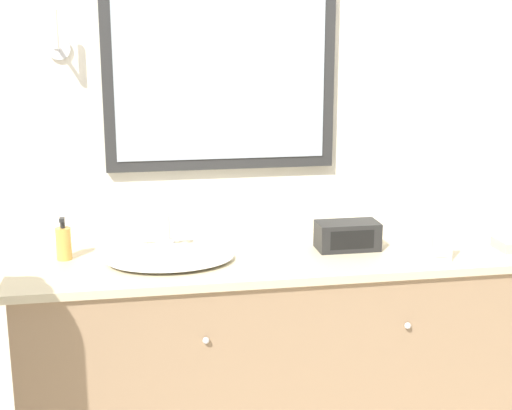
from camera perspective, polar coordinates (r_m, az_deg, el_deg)
wall_back at (r=3.03m, az=1.47°, el=5.87°), size 8.00×0.18×2.55m
vanity_counter at (r=2.96m, az=2.78°, el=-11.67°), size 2.13×0.61×0.85m
sink_basin at (r=2.71m, az=-6.86°, el=-4.12°), size 0.48×0.40×0.17m
soap_bottle at (r=2.80m, az=-15.13°, el=-2.93°), size 0.06×0.06×0.17m
appliance_box at (r=2.86m, az=7.33°, el=-2.45°), size 0.25×0.13×0.11m
picture_frame at (r=2.76m, az=14.70°, el=-2.95°), size 0.08×0.01×0.15m
hand_towel_near_sink at (r=3.10m, az=12.48°, el=-2.12°), size 0.18×0.13×0.04m
metal_tray at (r=3.02m, az=16.04°, el=-3.04°), size 0.18×0.10×0.01m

